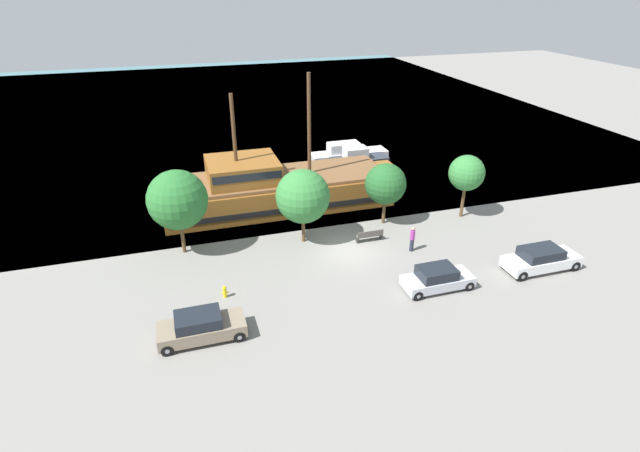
# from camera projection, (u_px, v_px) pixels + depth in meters

# --- Properties ---
(ground_plane) EXTENTS (160.00, 160.00, 0.00)m
(ground_plane) POSITION_uv_depth(u_px,v_px,m) (349.00, 252.00, 33.68)
(ground_plane) COLOR gray
(water_surface) EXTENTS (80.00, 80.00, 0.00)m
(water_surface) POSITION_uv_depth(u_px,v_px,m) (243.00, 105.00, 71.19)
(water_surface) COLOR teal
(water_surface) RESTS_ON ground
(pirate_ship) EXTENTS (19.18, 5.92, 10.32)m
(pirate_ship) POSITION_uv_depth(u_px,v_px,m) (275.00, 188.00, 39.82)
(pirate_ship) COLOR brown
(pirate_ship) RESTS_ON water_surface
(moored_boat_dockside) EXTENTS (5.47, 2.07, 2.02)m
(moored_boat_dockside) POSITION_uv_depth(u_px,v_px,m) (358.00, 160.00, 48.10)
(moored_boat_dockside) COLOR #2D333D
(moored_boat_dockside) RESTS_ON water_surface
(moored_boat_outer) EXTENTS (7.83, 2.05, 1.73)m
(moored_boat_outer) POSITION_uv_depth(u_px,v_px,m) (347.00, 153.00, 50.32)
(moored_boat_outer) COLOR silver
(moored_boat_outer) RESTS_ON water_surface
(parked_car_curb_front) EXTENTS (4.20, 1.79, 1.42)m
(parked_car_curb_front) POSITION_uv_depth(u_px,v_px,m) (437.00, 278.00, 29.47)
(parked_car_curb_front) COLOR #B7BCC6
(parked_car_curb_front) RESTS_ON ground_plane
(parked_car_curb_mid) EXTENTS (4.41, 1.86, 1.51)m
(parked_car_curb_mid) POSITION_uv_depth(u_px,v_px,m) (201.00, 327.00, 25.36)
(parked_car_curb_mid) COLOR #7F705B
(parked_car_curb_mid) RESTS_ON ground_plane
(parked_car_curb_rear) EXTENTS (4.87, 1.87, 1.51)m
(parked_car_curb_rear) POSITION_uv_depth(u_px,v_px,m) (541.00, 259.00, 31.36)
(parked_car_curb_rear) COLOR white
(parked_car_curb_rear) RESTS_ON ground_plane
(fire_hydrant) EXTENTS (0.42, 0.25, 0.76)m
(fire_hydrant) POSITION_uv_depth(u_px,v_px,m) (225.00, 291.00, 28.79)
(fire_hydrant) COLOR yellow
(fire_hydrant) RESTS_ON ground_plane
(bench_promenade_east) EXTENTS (1.91, 0.45, 0.85)m
(bench_promenade_east) POSITION_uv_depth(u_px,v_px,m) (370.00, 236.00, 34.82)
(bench_promenade_east) COLOR #4C4742
(bench_promenade_east) RESTS_ON ground_plane
(pedestrian_walking_near) EXTENTS (0.32, 0.32, 1.79)m
(pedestrian_walking_near) POSITION_uv_depth(u_px,v_px,m) (412.00, 239.00, 33.41)
(pedestrian_walking_near) COLOR #232838
(pedestrian_walking_near) RESTS_ON ground_plane
(tree_row_east) EXTENTS (3.90, 3.90, 5.79)m
(tree_row_east) POSITION_uv_depth(u_px,v_px,m) (177.00, 200.00, 31.96)
(tree_row_east) COLOR brown
(tree_row_east) RESTS_ON ground_plane
(tree_row_mideast) EXTENTS (3.68, 3.68, 5.26)m
(tree_row_mideast) POSITION_uv_depth(u_px,v_px,m) (303.00, 196.00, 33.51)
(tree_row_mideast) COLOR brown
(tree_row_mideast) RESTS_ON ground_plane
(tree_row_midwest) EXTENTS (3.02, 3.02, 4.66)m
(tree_row_midwest) POSITION_uv_depth(u_px,v_px,m) (386.00, 184.00, 36.20)
(tree_row_midwest) COLOR brown
(tree_row_midwest) RESTS_ON ground_plane
(tree_row_west) EXTENTS (2.67, 2.67, 4.90)m
(tree_row_west) POSITION_uv_depth(u_px,v_px,m) (467.00, 173.00, 37.04)
(tree_row_west) COLOR brown
(tree_row_west) RESTS_ON ground_plane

